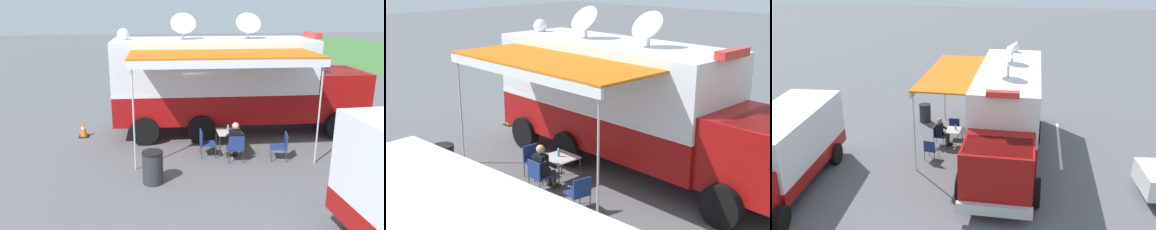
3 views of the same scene
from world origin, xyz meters
TOP-DOWN VIEW (x-y plane):
  - ground_plane at (0.00, 0.00)m, footprint 100.00×100.00m
  - lot_stripe at (-2.30, -0.51)m, footprint 0.36×4.80m
  - command_truck at (0.07, 0.75)m, footprint 5.14×9.60m
  - folding_table at (2.25, 0.15)m, footprint 0.84×0.84m
  - water_bottle at (2.26, 0.10)m, footprint 0.07×0.07m
  - folding_chair_at_table at (3.05, 0.16)m, footprint 0.50×0.50m
  - folding_chair_beside_table at (2.45, -0.70)m, footprint 0.50×0.50m
  - folding_chair_spare_by_truck at (3.08, 1.63)m, footprint 0.58×0.58m
  - seated_responder at (2.86, 0.17)m, footprint 0.68×0.57m
  - trash_bin at (4.14, -2.42)m, footprint 0.57×0.57m
  - traffic_cone at (-0.02, -4.80)m, footprint 0.36×0.36m

SIDE VIEW (x-z plane):
  - ground_plane at x=0.00m, z-range 0.00..0.00m
  - lot_stripe at x=-2.30m, z-range 0.00..0.01m
  - traffic_cone at x=-0.02m, z-range -0.01..0.57m
  - trash_bin at x=4.14m, z-range 0.00..0.91m
  - folding_chair_at_table at x=3.05m, z-range 0.08..0.95m
  - folding_chair_beside_table at x=2.45m, z-range 0.08..0.95m
  - folding_chair_spare_by_truck at x=3.08m, z-range 0.08..0.95m
  - seated_responder at x=2.86m, z-range 0.03..1.28m
  - folding_table at x=2.25m, z-range 0.31..1.04m
  - water_bottle at x=2.26m, z-range 0.72..0.95m
  - command_truck at x=0.07m, z-range -0.32..4.21m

